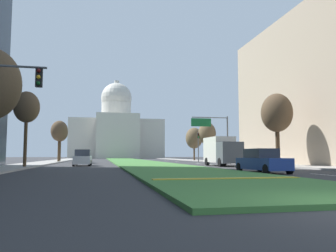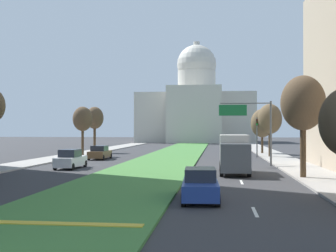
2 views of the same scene
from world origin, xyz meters
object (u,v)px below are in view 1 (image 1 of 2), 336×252
at_px(overhead_guide_sign, 214,130).
at_px(street_tree_left_mid, 27,108).
at_px(capitol_building, 116,133).
at_px(street_tree_left_far, 59,131).
at_px(sedan_lead_stopped, 262,161).
at_px(street_tree_left_distant, 60,133).
at_px(sedan_distant, 83,158).
at_px(street_tree_right_mid, 277,113).
at_px(box_truck_delivery, 222,151).
at_px(traffic_light_far_right, 198,143).
at_px(street_tree_right_distant, 194,138).
at_px(sedan_midblock, 83,158).
at_px(street_tree_right_far, 207,134).

xyz_separation_m(overhead_guide_sign, street_tree_left_mid, (-21.92, -10.60, 0.90)).
distance_m(capitol_building, street_tree_left_far, 69.58).
bearing_deg(sedan_lead_stopped, street_tree_left_distant, 112.68).
distance_m(capitol_building, sedan_distant, 75.36).
bearing_deg(street_tree_left_far, street_tree_right_mid, -45.16).
bearing_deg(street_tree_right_mid, sedan_distant, 137.66).
xyz_separation_m(capitol_building, box_truck_delivery, (7.49, -89.84, -7.58)).
bearing_deg(street_tree_left_far, box_truck_delivery, -47.39).
xyz_separation_m(street_tree_left_far, box_truck_delivery, (19.76, -21.48, -3.36)).
relative_size(traffic_light_far_right, street_tree_left_mid, 0.74).
xyz_separation_m(overhead_guide_sign, sedan_distant, (-17.67, 7.29, -3.84)).
xyz_separation_m(capitol_building, street_tree_right_distant, (12.68, -60.74, -4.71)).
bearing_deg(overhead_guide_sign, capitol_building, 96.64).
height_order(street_tree_right_mid, sedan_distant, street_tree_right_mid).
bearing_deg(traffic_light_far_right, sedan_lead_stopped, -99.68).
bearing_deg(street_tree_right_distant, street_tree_left_far, -163.01).
distance_m(sedan_lead_stopped, sedan_midblock, 21.14).
distance_m(street_tree_right_distant, sedan_lead_stopped, 43.61).
distance_m(sedan_midblock, box_truck_delivery, 15.39).
relative_size(overhead_guide_sign, box_truck_delivery, 1.02).
xyz_separation_m(street_tree_right_far, sedan_midblock, (-20.44, -18.33, -4.15)).
bearing_deg(street_tree_right_far, traffic_light_far_right, -177.98).
bearing_deg(sedan_midblock, capitol_building, 85.02).
relative_size(street_tree_right_far, box_truck_delivery, 1.09).
distance_m(street_tree_left_distant, box_truck_delivery, 36.76).
height_order(traffic_light_far_right, overhead_guide_sign, overhead_guide_sign).
relative_size(traffic_light_far_right, street_tree_right_mid, 0.68).
height_order(traffic_light_far_right, box_truck_delivery, traffic_light_far_right).
bearing_deg(street_tree_left_far, sedan_lead_stopped, -63.54).
bearing_deg(street_tree_right_far, street_tree_left_mid, -136.57).
relative_size(street_tree_left_mid, box_truck_delivery, 1.10).
bearing_deg(box_truck_delivery, sedan_distant, 135.45).
bearing_deg(street_tree_right_mid, overhead_guide_sign, 104.14).
xyz_separation_m(street_tree_right_distant, box_truck_delivery, (-5.19, -29.10, -2.87)).
relative_size(street_tree_right_mid, street_tree_left_far, 1.13).
height_order(overhead_guide_sign, street_tree_left_distant, street_tree_left_distant).
bearing_deg(street_tree_left_far, street_tree_left_mid, -90.33).
relative_size(sedan_lead_stopped, box_truck_delivery, 0.73).
relative_size(capitol_building, street_tree_right_far, 4.68).
height_order(capitol_building, overhead_guide_sign, capitol_building).
relative_size(overhead_guide_sign, street_tree_right_mid, 0.85).
height_order(traffic_light_far_right, street_tree_right_mid, street_tree_right_mid).
distance_m(street_tree_right_distant, sedan_distant, 25.21).
distance_m(sedan_midblock, sedan_distant, 12.31).
height_order(sedan_lead_stopped, sedan_distant, sedan_distant).
distance_m(capitol_building, street_tree_right_distant, 62.23).
height_order(capitol_building, street_tree_right_far, capitol_building).
bearing_deg(traffic_light_far_right, street_tree_right_mid, -87.32).
height_order(street_tree_right_mid, street_tree_right_far, street_tree_right_mid).
relative_size(street_tree_right_mid, sedan_distant, 1.68).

